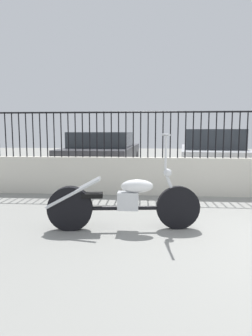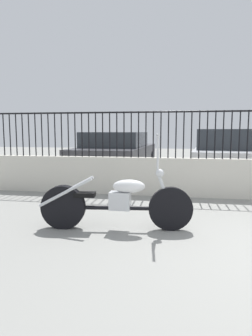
{
  "view_description": "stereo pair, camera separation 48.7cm",
  "coord_description": "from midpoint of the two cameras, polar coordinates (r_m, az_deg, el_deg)",
  "views": [
    {
      "loc": [
        -1.84,
        -3.36,
        1.32
      ],
      "look_at": [
        -2.26,
        1.69,
        0.7
      ],
      "focal_mm": 32.0,
      "sensor_mm": 36.0,
      "label": 1
    },
    {
      "loc": [
        -1.36,
        -3.3,
        1.32
      ],
      "look_at": [
        -2.26,
        1.69,
        0.7
      ],
      "focal_mm": 32.0,
      "sensor_mm": 36.0,
      "label": 2
    }
  ],
  "objects": [
    {
      "name": "low_wall",
      "position": [
        6.43,
        24.54,
        -1.95
      ],
      "size": [
        10.94,
        0.18,
        0.79
      ],
      "color": "beige",
      "rests_on": "ground_plane"
    },
    {
      "name": "fence_railing",
      "position": [
        6.36,
        24.99,
        6.85
      ],
      "size": [
        10.94,
        0.04,
        0.94
      ],
      "color": "black",
      "rests_on": "low_wall"
    },
    {
      "name": "motorcycle_black",
      "position": [
        4.05,
        0.18,
        -6.59
      ],
      "size": [
        2.07,
        0.54,
        1.3
      ],
      "rotation": [
        0.0,
        0.0,
        0.12
      ],
      "color": "black",
      "rests_on": "ground_plane"
    },
    {
      "name": "car_dark_grey",
      "position": [
        9.26,
        -0.26,
        2.93
      ],
      "size": [
        1.98,
        4.47,
        1.3
      ],
      "rotation": [
        0.0,
        0.0,
        1.54
      ],
      "color": "black",
      "rests_on": "ground_plane"
    },
    {
      "name": "car_silver",
      "position": [
        9.13,
        20.0,
        2.59
      ],
      "size": [
        2.14,
        4.26,
        1.38
      ],
      "rotation": [
        0.0,
        0.0,
        1.47
      ],
      "color": "black",
      "rests_on": "ground_plane"
    }
  ]
}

